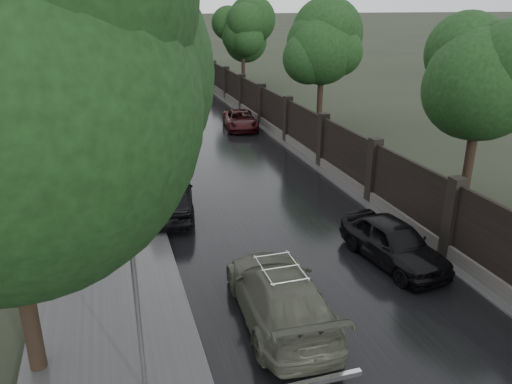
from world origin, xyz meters
The scene contains 14 objects.
road centered at (0.00, 190.00, 0.01)m, with size 8.00×420.00×0.02m, color black.
sidewalk_left centered at (-6.00, 190.00, 0.08)m, with size 4.00×420.00×0.16m, color #2D2D2D.
verge_right centered at (5.50, 190.00, 0.04)m, with size 3.00×420.00×0.08m, color #2D2D2D.
fence_right centered at (4.60, 32.01, 1.01)m, with size 0.45×75.72×2.70m.
tree_left_far centered at (-8.00, 30.00, 5.24)m, with size 4.25×4.25×7.39m.
tree_right_a centered at (7.50, 8.00, 4.95)m, with size 4.08×4.08×7.01m.
tree_right_b centered at (7.50, 22.00, 4.95)m, with size 4.08×4.08×7.01m.
tree_right_c centered at (7.50, 40.00, 4.95)m, with size 4.08×4.08×7.01m.
lamp_post centered at (-5.40, 1.50, 2.67)m, with size 0.25×0.12×5.11m.
traffic_light centered at (-4.30, 24.99, 2.40)m, with size 0.16×0.32×4.00m.
volga_sedan centered at (-1.80, 3.32, 0.74)m, with size 2.07×5.10×1.48m, color #474A3B.
hatchback_left centered at (-3.54, 11.02, 0.74)m, with size 1.75×4.35×1.48m, color black.
car_right_near centered at (2.64, 5.17, 0.70)m, with size 1.66×4.12×1.40m, color black.
car_right_far centered at (2.78, 23.90, 0.59)m, with size 1.97×4.27×1.19m, color black.
Camera 1 is at (-5.61, -7.02, 7.73)m, focal length 35.00 mm.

